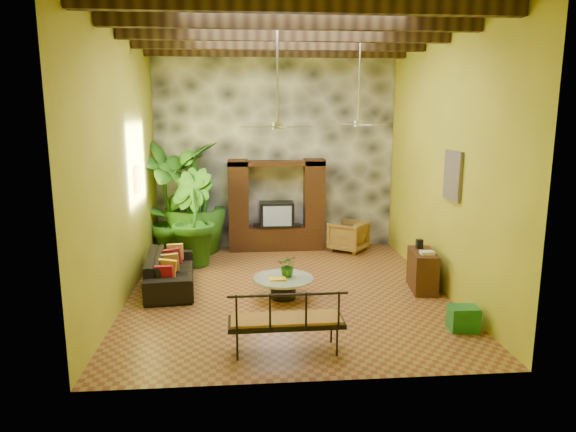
{
  "coord_description": "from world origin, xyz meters",
  "views": [
    {
      "loc": [
        -0.8,
        -9.54,
        3.4
      ],
      "look_at": [
        0.04,
        0.2,
        1.45
      ],
      "focal_mm": 32.0,
      "sensor_mm": 36.0,
      "label": 1
    }
  ],
  "objects": [
    {
      "name": "side_console",
      "position": [
        2.65,
        -0.16,
        0.39
      ],
      "size": [
        0.56,
        1.02,
        0.77
      ],
      "primitive_type": "cube",
      "rotation": [
        0.0,
        0.0,
        -0.13
      ],
      "color": "#3A2112",
      "rests_on": "ground"
    },
    {
      "name": "green_bin",
      "position": [
        2.65,
        -2.11,
        0.2
      ],
      "size": [
        0.46,
        0.36,
        0.39
      ],
      "primitive_type": "cube",
      "rotation": [
        0.0,
        0.0,
        -0.05
      ],
      "color": "#1B6723",
      "rests_on": "ground"
    },
    {
      "name": "coffee_table",
      "position": [
        -0.1,
        -0.41,
        0.26
      ],
      "size": [
        1.14,
        1.14,
        0.4
      ],
      "rotation": [
        0.0,
        0.0,
        0.0
      ],
      "color": "black",
      "rests_on": "ground"
    },
    {
      "name": "ceiling_fan_back",
      "position": [
        1.6,
        1.2,
        3.4
      ],
      "size": [
        1.28,
        1.28,
        1.86
      ],
      "color": "#A9A9AE",
      "rests_on": "ceiling"
    },
    {
      "name": "yellow_tray",
      "position": [
        -0.22,
        -0.53,
        0.42
      ],
      "size": [
        0.32,
        0.24,
        0.03
      ],
      "primitive_type": "cube",
      "rotation": [
        0.0,
        0.0,
        0.06
      ],
      "color": "gold",
      "rests_on": "coffee_table"
    },
    {
      "name": "iron_bench",
      "position": [
        -0.23,
        -2.68,
        0.53
      ],
      "size": [
        1.67,
        0.62,
        0.57
      ],
      "rotation": [
        0.0,
        0.0,
        0.02
      ],
      "color": "black",
      "rests_on": "ground"
    },
    {
      "name": "tall_plant_b",
      "position": [
        -2.01,
        2.01,
        1.1
      ],
      "size": [
        1.44,
        1.53,
        2.19
      ],
      "primitive_type": "imported",
      "rotation": [
        0.0,
        0.0,
        2.09
      ],
      "color": "#25641A",
      "rests_on": "ground"
    },
    {
      "name": "right_wall",
      "position": [
        3.0,
        0.0,
        2.5
      ],
      "size": [
        0.02,
        7.0,
        5.0
      ],
      "primitive_type": "cube",
      "color": "#9E9B23",
      "rests_on": "ground"
    },
    {
      "name": "tall_plant_a",
      "position": [
        -2.65,
        2.67,
        1.38
      ],
      "size": [
        1.72,
        1.74,
        2.77
      ],
      "primitive_type": "imported",
      "rotation": [
        0.0,
        0.0,
        0.81
      ],
      "color": "#255B18",
      "rests_on": "ground"
    },
    {
      "name": "wall_art_painting",
      "position": [
        2.96,
        -0.6,
        2.3
      ],
      "size": [
        0.06,
        0.7,
        0.9
      ],
      "primitive_type": "cube",
      "color": "#235B81",
      "rests_on": "right_wall"
    },
    {
      "name": "stone_accent_wall",
      "position": [
        0.0,
        3.44,
        2.5
      ],
      "size": [
        5.98,
        0.1,
        4.98
      ],
      "primitive_type": "cube",
      "color": "#313338",
      "rests_on": "ground"
    },
    {
      "name": "ceiling_beams",
      "position": [
        0.0,
        0.0,
        4.78
      ],
      "size": [
        5.95,
        5.36,
        0.22
      ],
      "color": "#362511",
      "rests_on": "ceiling"
    },
    {
      "name": "ground",
      "position": [
        0.0,
        0.0,
        0.0
      ],
      "size": [
        7.0,
        7.0,
        0.0
      ],
      "primitive_type": "plane",
      "color": "brown",
      "rests_on": "ground"
    },
    {
      "name": "sofa",
      "position": [
        -2.3,
        0.44,
        0.34
      ],
      "size": [
        1.12,
        2.38,
        0.67
      ],
      "primitive_type": "imported",
      "rotation": [
        0.0,
        0.0,
        1.67
      ],
      "color": "black",
      "rests_on": "ground"
    },
    {
      "name": "left_wall",
      "position": [
        -3.0,
        0.0,
        2.5
      ],
      "size": [
        0.02,
        7.0,
        5.0
      ],
      "primitive_type": "cube",
      "color": "#9E9B23",
      "rests_on": "ground"
    },
    {
      "name": "ceiling",
      "position": [
        0.0,
        0.0,
        5.0
      ],
      "size": [
        6.0,
        7.0,
        0.02
      ],
      "primitive_type": "cube",
      "color": "silver",
      "rests_on": "back_wall"
    },
    {
      "name": "ceiling_fan_front",
      "position": [
        -0.2,
        -0.4,
        3.4
      ],
      "size": [
        1.28,
        1.28,
        1.86
      ],
      "color": "#A9A9AE",
      "rests_on": "ceiling"
    },
    {
      "name": "back_wall",
      "position": [
        0.0,
        3.5,
        2.5
      ],
      "size": [
        6.0,
        0.02,
        5.0
      ],
      "primitive_type": "cube",
      "color": "#9E9B23",
      "rests_on": "ground"
    },
    {
      "name": "centerpiece_plant",
      "position": [
        -0.01,
        -0.35,
        0.61
      ],
      "size": [
        0.45,
        0.42,
        0.43
      ],
      "primitive_type": "imported",
      "rotation": [
        0.0,
        0.0,
        -0.25
      ],
      "color": "#235B18",
      "rests_on": "coffee_table"
    },
    {
      "name": "tall_plant_c",
      "position": [
        -2.03,
        3.06,
        1.37
      ],
      "size": [
        1.59,
        1.59,
        2.75
      ],
      "primitive_type": "imported",
      "rotation": [
        0.0,
        0.0,
        4.68
      ],
      "color": "#29641A",
      "rests_on": "ground"
    },
    {
      "name": "wicker_armchair",
      "position": [
        1.79,
        2.84,
        0.38
      ],
      "size": [
        1.16,
        1.15,
        0.76
      ],
      "primitive_type": "imported",
      "rotation": [
        0.0,
        0.0,
        4.04
      ],
      "color": "olive",
      "rests_on": "ground"
    },
    {
      "name": "wall_art_mask",
      "position": [
        -2.96,
        1.0,
        2.1
      ],
      "size": [
        0.06,
        0.32,
        0.55
      ],
      "primitive_type": "cube",
      "color": "gold",
      "rests_on": "left_wall"
    },
    {
      "name": "entertainment_center",
      "position": [
        0.0,
        3.14,
        0.97
      ],
      "size": [
        2.4,
        0.55,
        2.3
      ],
      "color": "black",
      "rests_on": "ground"
    }
  ]
}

